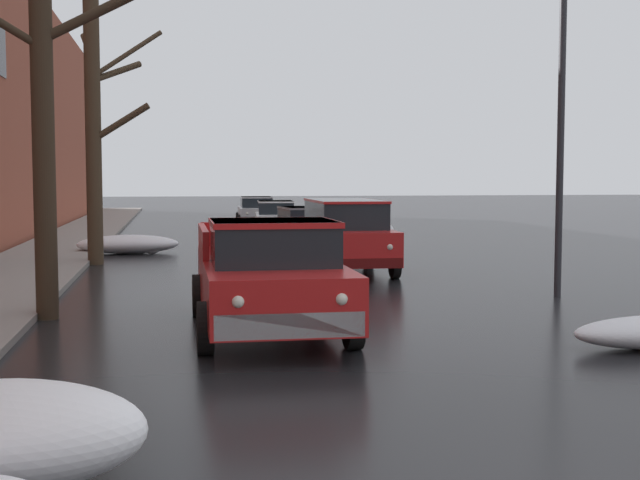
% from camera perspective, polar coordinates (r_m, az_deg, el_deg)
% --- Properties ---
extents(left_sidewalk_slab, '(2.85, 80.00, 0.12)m').
position_cam_1_polar(left_sidewalk_slab, '(23.69, -18.86, -1.55)').
color(left_sidewalk_slab, gray).
rests_on(left_sidewalk_slab, ground).
extents(snow_bank_along_right_kerb, '(3.13, 1.43, 0.58)m').
position_cam_1_polar(snow_bank_along_right_kerb, '(26.80, -12.81, -0.29)').
color(snow_bank_along_right_kerb, white).
rests_on(snow_bank_along_right_kerb, ground).
extents(snow_bank_far_right_pile, '(1.83, 1.35, 0.78)m').
position_cam_1_polar(snow_bank_far_right_pile, '(31.59, 3.56, 0.66)').
color(snow_bank_far_right_pile, white).
rests_on(snow_bank_far_right_pile, ground).
extents(bare_tree_second_along_sidewalk, '(3.18, 1.75, 6.83)m').
position_cam_1_polar(bare_tree_second_along_sidewalk, '(14.72, -18.20, 8.80)').
color(bare_tree_second_along_sidewalk, '#382B1E').
rests_on(bare_tree_second_along_sidewalk, ground).
extents(bare_tree_mid_block, '(2.30, 2.16, 7.17)m').
position_cam_1_polar(bare_tree_mid_block, '(23.73, -15.02, 7.79)').
color(bare_tree_mid_block, '#423323').
rests_on(bare_tree_mid_block, ground).
extents(pickup_truck_red_approaching_near_lane, '(2.27, 5.34, 1.76)m').
position_cam_1_polar(pickup_truck_red_approaching_near_lane, '(12.83, -3.53, -2.41)').
color(pickup_truck_red_approaching_near_lane, red).
rests_on(pickup_truck_red_approaching_near_lane, ground).
extents(suv_red_parked_kerbside_close, '(2.11, 4.87, 1.82)m').
position_cam_1_polar(suv_red_parked_kerbside_close, '(21.00, 1.68, 0.50)').
color(suv_red_parked_kerbside_close, red).
rests_on(suv_red_parked_kerbside_close, ground).
extents(sedan_grey_parked_kerbside_mid, '(2.18, 4.24, 1.42)m').
position_cam_1_polar(sedan_grey_parked_kerbside_mid, '(27.07, -0.85, 0.85)').
color(sedan_grey_parked_kerbside_mid, slate).
rests_on(sedan_grey_parked_kerbside_mid, ground).
extents(sedan_white_parked_far_down_block, '(2.09, 4.39, 1.42)m').
position_cam_1_polar(sedan_white_parked_far_down_block, '(34.10, -3.04, 1.55)').
color(sedan_white_parked_far_down_block, silver).
rests_on(sedan_white_parked_far_down_block, ground).
extents(sedan_silver_queued_behind_truck, '(2.07, 4.10, 1.42)m').
position_cam_1_polar(sedan_silver_queued_behind_truck, '(41.47, -4.35, 2.03)').
color(sedan_silver_queued_behind_truck, '#B7B7BC').
rests_on(sedan_silver_queued_behind_truck, ground).
extents(street_lamp_post, '(0.44, 0.24, 6.13)m').
position_cam_1_polar(street_lamp_post, '(17.31, 16.08, 7.59)').
color(street_lamp_post, '#28282D').
rests_on(street_lamp_post, ground).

